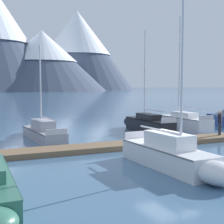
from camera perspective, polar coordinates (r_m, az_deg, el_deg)
The scene contains 9 objects.
ground_plane at distance 16.89m, azimuth 9.49°, elevation -8.28°, with size 700.00×700.00×0.00m, color #426689.
mountain_rear_spur at distance 206.06m, azimuth -11.92°, elevation 8.93°, with size 77.21×77.21×36.11m.
mountain_north_horn at distance 242.40m, azimuth -6.00°, elevation 10.94°, with size 81.13×81.13×56.15m.
dock at distance 20.14m, azimuth 2.63°, elevation -5.69°, with size 29.92×3.57×0.30m.
sailboat_mid_dock_port at distance 23.80m, azimuth -12.05°, elevation -3.28°, with size 1.65×6.95×6.51m.
sailboat_mid_dock_starboard at distance 15.10m, azimuth 10.62°, elevation -7.40°, with size 1.66×6.82×7.91m.
sailboat_far_berth at distance 26.78m, azimuth 5.80°, elevation -2.03°, with size 1.72×6.95×8.07m.
sailboat_outer_slip at distance 28.98m, azimuth 11.71°, elevation -1.57°, with size 1.82×6.89×9.56m.
person_on_dock at distance 24.08m, azimuth 18.03°, elevation -1.52°, with size 0.50×0.40×1.69m.
Camera 1 is at (-9.91, -13.15, 3.79)m, focal length 53.23 mm.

